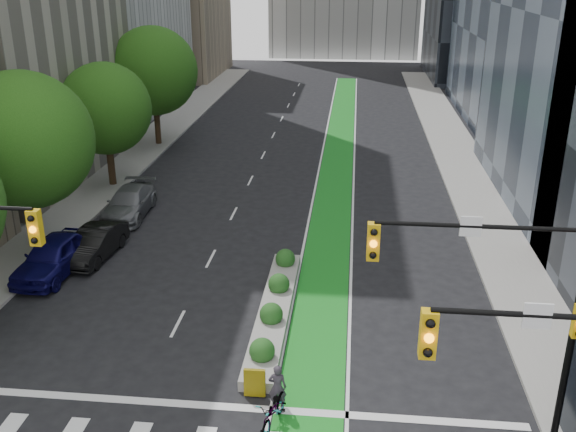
% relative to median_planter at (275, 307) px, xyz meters
% --- Properties ---
extents(ground, '(160.00, 160.00, 0.00)m').
position_rel_median_planter_xyz_m(ground, '(-1.20, -7.04, -0.37)').
color(ground, black).
rests_on(ground, ground).
extents(sidewalk_left, '(3.60, 90.00, 0.15)m').
position_rel_median_planter_xyz_m(sidewalk_left, '(-13.00, 17.96, -0.30)').
color(sidewalk_left, gray).
rests_on(sidewalk_left, ground).
extents(sidewalk_right, '(3.60, 90.00, 0.15)m').
position_rel_median_planter_xyz_m(sidewalk_right, '(10.60, 17.96, -0.30)').
color(sidewalk_right, gray).
rests_on(sidewalk_right, ground).
extents(bike_lane_paint, '(2.20, 70.00, 0.01)m').
position_rel_median_planter_xyz_m(bike_lane_paint, '(1.80, 22.96, -0.37)').
color(bike_lane_paint, '#17811E').
rests_on(bike_lane_paint, ground).
extents(tree_mid, '(6.40, 6.40, 8.78)m').
position_rel_median_planter_xyz_m(tree_mid, '(-12.20, 4.96, 5.20)').
color(tree_mid, black).
rests_on(tree_mid, ground).
extents(tree_midfar, '(5.60, 5.60, 7.76)m').
position_rel_median_planter_xyz_m(tree_midfar, '(-12.20, 14.96, 4.57)').
color(tree_midfar, black).
rests_on(tree_midfar, ground).
extents(tree_far, '(6.60, 6.60, 9.00)m').
position_rel_median_planter_xyz_m(tree_far, '(-12.20, 24.96, 5.32)').
color(tree_far, black).
rests_on(tree_far, ground).
extents(signal_right, '(5.82, 0.51, 7.20)m').
position_rel_median_planter_xyz_m(signal_right, '(7.47, -6.57, 4.43)').
color(signal_right, black).
rests_on(signal_right, ground).
extents(median_planter, '(1.20, 10.26, 1.10)m').
position_rel_median_planter_xyz_m(median_planter, '(0.00, 0.00, 0.00)').
color(median_planter, gray).
rests_on(median_planter, ground).
extents(bicycle, '(1.15, 2.23, 1.12)m').
position_rel_median_planter_xyz_m(bicycle, '(0.80, -6.61, 0.19)').
color(bicycle, gray).
rests_on(bicycle, ground).
extents(cyclist, '(0.58, 0.38, 1.58)m').
position_rel_median_planter_xyz_m(cyclist, '(0.80, -5.71, 0.42)').
color(cyclist, '#332D36').
rests_on(cyclist, ground).
extents(parked_car_left_near, '(2.35, 5.17, 1.72)m').
position_rel_median_planter_xyz_m(parked_car_left_near, '(-10.39, 2.70, 0.49)').
color(parked_car_left_near, '#0F0D50').
rests_on(parked_car_left_near, ground).
extents(parked_car_left_mid, '(1.95, 4.56, 1.46)m').
position_rel_median_planter_xyz_m(parked_car_left_mid, '(-9.19, 4.53, 0.36)').
color(parked_car_left_mid, black).
rests_on(parked_car_left_mid, ground).
extents(parked_car_left_far, '(2.33, 5.32, 1.52)m').
position_rel_median_planter_xyz_m(parked_car_left_far, '(-9.42, 10.08, 0.39)').
color(parked_car_left_far, slate).
rests_on(parked_car_left_far, ground).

